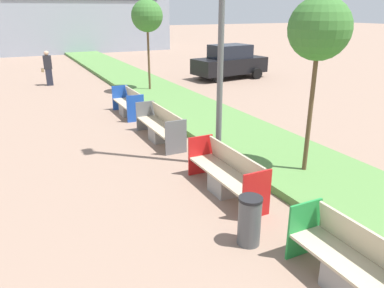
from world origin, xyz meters
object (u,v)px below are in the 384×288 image
(bench_red_frame, at_px, (226,176))
(sapling_tree_near, at_px, (319,30))
(pedestrian_walking, at_px, (48,68))
(bench_green_frame, at_px, (353,269))
(litter_bin, at_px, (249,221))
(parked_car_distant, at_px, (230,62))
(bench_blue_frame, at_px, (129,105))
(bench_grey_frame, at_px, (161,128))
(sapling_tree_far, at_px, (147,16))

(bench_red_frame, xyz_separation_m, sapling_tree_near, (2.06, -0.10, 2.94))
(pedestrian_walking, bearing_deg, sapling_tree_near, -74.44)
(bench_green_frame, xyz_separation_m, litter_bin, (-0.62, 1.58, 0.07))
(litter_bin, bearing_deg, parked_car_distant, 59.58)
(litter_bin, bearing_deg, bench_red_frame, 70.41)
(bench_green_frame, bearing_deg, pedestrian_walking, 96.29)
(bench_red_frame, bearing_deg, sapling_tree_near, -2.70)
(litter_bin, xyz_separation_m, pedestrian_walking, (-1.33, 16.09, 0.46))
(parked_car_distant, bearing_deg, bench_blue_frame, -152.54)
(bench_blue_frame, xyz_separation_m, parked_car_distant, (7.49, 5.09, 0.55))
(litter_bin, height_order, parked_car_distant, parked_car_distant)
(bench_red_frame, distance_m, bench_grey_frame, 3.77)
(bench_grey_frame, height_order, pedestrian_walking, pedestrian_walking)
(bench_red_frame, relative_size, sapling_tree_near, 0.58)
(bench_blue_frame, distance_m, sapling_tree_near, 7.93)
(bench_red_frame, height_order, litter_bin, bench_red_frame)
(bench_blue_frame, height_order, litter_bin, bench_blue_frame)
(bench_red_frame, xyz_separation_m, bench_grey_frame, (0.00, 3.77, 0.00))
(bench_grey_frame, xyz_separation_m, sapling_tree_near, (2.06, -3.87, 2.93))
(bench_red_frame, relative_size, parked_car_distant, 0.53)
(bench_grey_frame, distance_m, pedestrian_walking, 10.75)
(bench_grey_frame, xyz_separation_m, pedestrian_walking, (-1.95, 10.56, 0.51))
(sapling_tree_far, bearing_deg, parked_car_distant, 17.56)
(bench_grey_frame, distance_m, litter_bin, 5.56)
(sapling_tree_near, xyz_separation_m, pedestrian_walking, (-4.02, 14.43, -2.42))
(bench_grey_frame, relative_size, bench_blue_frame, 1.27)
(bench_red_frame, distance_m, pedestrian_walking, 14.47)
(sapling_tree_near, bearing_deg, bench_green_frame, -122.55)
(bench_grey_frame, relative_size, litter_bin, 2.87)
(pedestrian_walking, bearing_deg, sapling_tree_far, -44.74)
(bench_green_frame, bearing_deg, bench_blue_frame, 90.00)
(bench_grey_frame, distance_m, bench_blue_frame, 3.20)
(bench_green_frame, xyz_separation_m, parked_car_distant, (7.49, 15.40, 0.55))
(bench_blue_frame, relative_size, litter_bin, 2.27)
(litter_bin, xyz_separation_m, sapling_tree_far, (2.69, 12.11, 2.99))
(sapling_tree_far, xyz_separation_m, pedestrian_walking, (-4.02, 3.98, -2.53))
(bench_red_frame, relative_size, pedestrian_walking, 1.32)
(bench_green_frame, relative_size, bench_red_frame, 0.84)
(sapling_tree_near, relative_size, parked_car_distant, 0.91)
(bench_red_frame, bearing_deg, litter_bin, -109.59)
(bench_green_frame, bearing_deg, bench_grey_frame, 89.95)
(litter_bin, distance_m, sapling_tree_far, 12.76)
(pedestrian_walking, bearing_deg, bench_blue_frame, -75.17)
(bench_grey_frame, xyz_separation_m, bench_blue_frame, (-0.01, 3.20, -0.02))
(bench_red_frame, height_order, bench_blue_frame, same)
(bench_blue_frame, bearing_deg, bench_grey_frame, -89.89)
(bench_blue_frame, distance_m, litter_bin, 8.75)
(bench_blue_frame, height_order, parked_car_distant, parked_car_distant)
(bench_blue_frame, distance_m, pedestrian_walking, 7.63)
(bench_blue_frame, relative_size, sapling_tree_far, 0.47)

